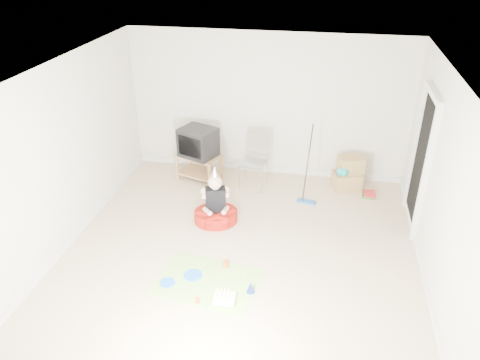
% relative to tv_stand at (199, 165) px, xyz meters
% --- Properties ---
extents(ground, '(5.00, 5.00, 0.00)m').
position_rel_tv_stand_xyz_m(ground, '(1.16, -1.96, -0.28)').
color(ground, '#C8B08F').
rests_on(ground, ground).
extents(doorway_recess, '(0.02, 0.90, 2.05)m').
position_rel_tv_stand_xyz_m(doorway_recess, '(3.64, -0.76, 0.75)').
color(doorway_recess, black).
rests_on(doorway_recess, ground).
extents(tv_stand, '(0.86, 0.67, 0.47)m').
position_rel_tv_stand_xyz_m(tv_stand, '(0.00, 0.00, 0.00)').
color(tv_stand, olive).
rests_on(tv_stand, ground).
extents(crt_tv, '(0.75, 0.69, 0.52)m').
position_rel_tv_stand_xyz_m(crt_tv, '(-0.00, 0.00, 0.45)').
color(crt_tv, black).
rests_on(crt_tv, tv_stand).
extents(folding_chair, '(0.50, 0.48, 0.97)m').
position_rel_tv_stand_xyz_m(folding_chair, '(1.03, -0.13, 0.20)').
color(folding_chair, '#9A9AA0').
rests_on(folding_chair, ground).
extents(cardboard_boxes, '(0.57, 0.51, 0.60)m').
position_rel_tv_stand_xyz_m(cardboard_boxes, '(2.67, 0.15, 0.01)').
color(cardboard_boxes, '#A2814E').
rests_on(cardboard_boxes, ground).
extents(floor_mop, '(0.33, 0.42, 1.27)m').
position_rel_tv_stand_xyz_m(floor_mop, '(2.00, -0.50, -0.02)').
color(floor_mop, '#235AAF').
rests_on(floor_mop, ground).
extents(book_pile, '(0.23, 0.29, 0.06)m').
position_rel_tv_stand_xyz_m(book_pile, '(3.05, -0.06, -0.25)').
color(book_pile, '#216528').
rests_on(book_pile, ground).
extents(seated_woman, '(0.85, 0.85, 0.98)m').
position_rel_tv_stand_xyz_m(seated_woman, '(0.63, -1.34, -0.06)').
color(seated_woman, '#9D160E').
rests_on(seated_woman, ground).
extents(party_mat, '(1.43, 1.13, 0.01)m').
position_rel_tv_stand_xyz_m(party_mat, '(0.86, -2.77, -0.28)').
color(party_mat, '#F03285').
rests_on(party_mat, ground).
extents(birthday_cake, '(0.28, 0.23, 0.14)m').
position_rel_tv_stand_xyz_m(birthday_cake, '(1.15, -3.08, -0.24)').
color(birthday_cake, white).
rests_on(birthday_cake, party_mat).
extents(blue_plate_near, '(0.28, 0.28, 0.01)m').
position_rel_tv_stand_xyz_m(blue_plate_near, '(0.64, -2.69, -0.27)').
color(blue_plate_near, blue).
rests_on(blue_plate_near, party_mat).
extents(blue_plate_far, '(0.26, 0.26, 0.01)m').
position_rel_tv_stand_xyz_m(blue_plate_far, '(0.35, -2.89, -0.27)').
color(blue_plate_far, blue).
rests_on(blue_plate_far, party_mat).
extents(orange_cup_near, '(0.09, 0.09, 0.09)m').
position_rel_tv_stand_xyz_m(orange_cup_near, '(1.03, -2.43, -0.23)').
color(orange_cup_near, '#CA4D16').
rests_on(orange_cup_near, party_mat).
extents(orange_cup_far, '(0.09, 0.09, 0.07)m').
position_rel_tv_stand_xyz_m(orange_cup_far, '(0.83, -3.17, -0.24)').
color(orange_cup_far, '#CA4D16').
rests_on(orange_cup_far, party_mat).
extents(blue_party_hat, '(0.13, 0.13, 0.16)m').
position_rel_tv_stand_xyz_m(blue_party_hat, '(1.45, -2.86, -0.19)').
color(blue_party_hat, '#1A2EB8').
rests_on(blue_party_hat, party_mat).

